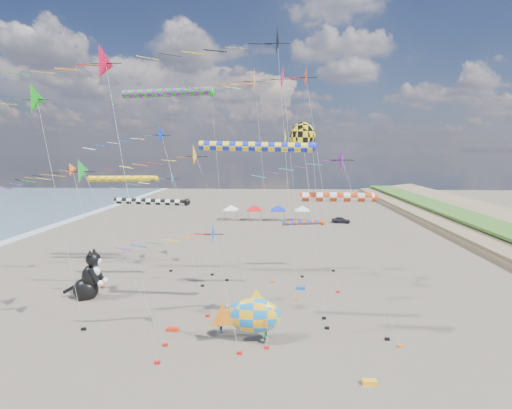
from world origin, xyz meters
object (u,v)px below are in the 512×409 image
at_px(person_adult, 227,315).
at_px(parked_car, 341,220).
at_px(fish_inflatable, 253,315).
at_px(child_green, 266,337).
at_px(child_blue, 221,327).
at_px(cat_inflatable, 88,274).

relative_size(person_adult, parked_car, 0.47).
distance_m(fish_inflatable, parked_car, 54.05).
height_order(fish_inflatable, person_adult, fish_inflatable).
xyz_separation_m(child_green, parked_car, (13.74, 52.20, 0.08)).
distance_m(fish_inflatable, person_adult, 4.01).
height_order(child_green, child_blue, child_green).
bearing_deg(fish_inflatable, parked_car, 74.15).
xyz_separation_m(cat_inflatable, child_green, (17.96, -8.46, -2.00)).
xyz_separation_m(fish_inflatable, person_adult, (-2.40, 2.95, -1.28)).
distance_m(cat_inflatable, child_blue, 15.92).
distance_m(child_green, child_blue, 4.07).
distance_m(fish_inflatable, child_green, 1.92).
height_order(fish_inflatable, parked_car, fish_inflatable).
distance_m(child_green, parked_car, 53.98).
xyz_separation_m(cat_inflatable, fish_inflatable, (16.95, -8.23, -0.40)).
bearing_deg(person_adult, child_blue, -133.75).
relative_size(child_green, parked_car, 0.30).
bearing_deg(cat_inflatable, fish_inflatable, -24.07).
relative_size(cat_inflatable, parked_car, 1.37).
bearing_deg(parked_car, person_adult, 170.23).
xyz_separation_m(cat_inflatable, person_adult, (14.55, -5.28, -1.68)).
bearing_deg(person_adult, parked_car, 38.55).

